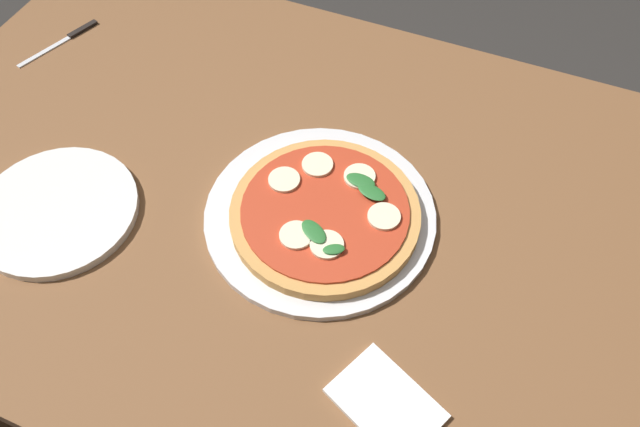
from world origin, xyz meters
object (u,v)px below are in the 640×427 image
serving_tray (320,215)px  plate_white (57,210)px  napkin (386,403)px  knife (68,38)px  dining_table (297,236)px  pizza (325,213)px

serving_tray → plate_white: 0.39m
serving_tray → napkin: serving_tray is taller
plate_white → knife: (-0.23, 0.34, -0.00)m
dining_table → knife: 0.58m
serving_tray → plate_white: size_ratio=1.43×
plate_white → napkin: (0.55, -0.08, -0.00)m
dining_table → serving_tray: 0.12m
plate_white → napkin: size_ratio=1.84×
napkin → dining_table: bearing=133.3°
dining_table → knife: (-0.54, 0.18, 0.10)m
pizza → plate_white: bearing=-159.5°
pizza → plate_white: pizza is taller
serving_tray → knife: (-0.59, 0.20, -0.00)m
pizza → knife: (-0.60, 0.20, -0.02)m
napkin → knife: napkin is taller
pizza → napkin: bearing=-52.2°
dining_table → knife: size_ratio=8.30×
napkin → knife: size_ratio=0.79×
dining_table → napkin: bearing=-46.7°
serving_tray → pizza: pizza is taller
knife → dining_table: bearing=-18.1°
pizza → knife: bearing=161.5°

